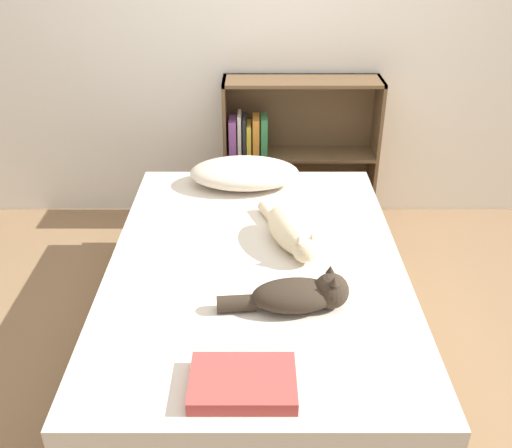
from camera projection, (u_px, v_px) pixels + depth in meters
ground_plane at (256, 347)px, 2.73m from camera, size 8.00×8.00×0.00m
wall_back at (256, 19)px, 3.35m from camera, size 8.00×0.06×2.50m
bed at (256, 306)px, 2.61m from camera, size 1.31×1.91×0.50m
pillow at (244, 173)px, 3.10m from camera, size 0.59×0.35×0.15m
cat_light at (291, 232)px, 2.55m from camera, size 0.29×0.54×0.15m
cat_dark at (301, 294)px, 2.17m from camera, size 0.51×0.20×0.16m
bookshelf at (292, 149)px, 3.61m from camera, size 0.95×0.26×0.94m
blanket_fold at (243, 383)px, 1.82m from camera, size 0.34×0.23×0.05m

